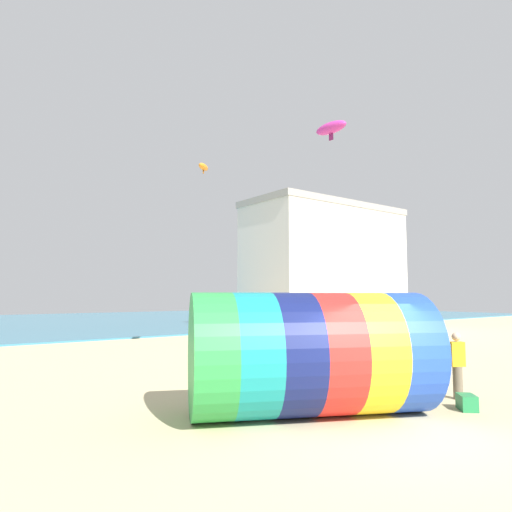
{
  "coord_description": "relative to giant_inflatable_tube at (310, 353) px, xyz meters",
  "views": [
    {
      "loc": [
        -7.54,
        -5.35,
        2.7
      ],
      "look_at": [
        -0.27,
        4.29,
        3.73
      ],
      "focal_mm": 32.0,
      "sensor_mm": 36.0,
      "label": 1
    }
  ],
  "objects": [
    {
      "name": "ground_plane",
      "position": [
        0.25,
        -2.28,
        -1.37
      ],
      "size": [
        120.0,
        120.0,
        0.0
      ],
      "primitive_type": "plane",
      "color": "#CCBA8C"
    },
    {
      "name": "sea",
      "position": [
        0.25,
        39.61,
        -1.32
      ],
      "size": [
        120.0,
        40.0,
        0.1
      ],
      "primitive_type": "cube",
      "color": "teal",
      "rests_on": "ground"
    },
    {
      "name": "giant_inflatable_tube",
      "position": [
        0.0,
        0.0,
        0.0
      ],
      "size": [
        5.99,
        4.81,
        2.75
      ],
      "color": "green",
      "rests_on": "ground"
    },
    {
      "name": "kite_handler",
      "position": [
        4.16,
        -1.15,
        -0.49
      ],
      "size": [
        0.42,
        0.38,
        1.72
      ],
      "color": "#726651",
      "rests_on": "ground"
    },
    {
      "name": "kite_orange_parafoil",
      "position": [
        3.28,
        10.46,
        7.27
      ],
      "size": [
        0.96,
        0.89,
        0.5
      ],
      "color": "orange"
    },
    {
      "name": "kite_magenta_parafoil",
      "position": [
        4.77,
        3.76,
        7.47
      ],
      "size": [
        0.62,
        1.39,
        0.69
      ],
      "color": "#D1339E"
    },
    {
      "name": "promenade_building",
      "position": [
        19.57,
        18.53,
        3.63
      ],
      "size": [
        13.54,
        6.28,
        9.99
      ],
      "color": "silver",
      "rests_on": "ground"
    },
    {
      "name": "cooler_box",
      "position": [
        3.24,
        -1.88,
        -1.19
      ],
      "size": [
        0.62,
        0.63,
        0.36
      ],
      "primitive_type": "cube",
      "rotation": [
        0.0,
        0.0,
        0.83
      ],
      "color": "#268C4C",
      "rests_on": "ground"
    }
  ]
}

